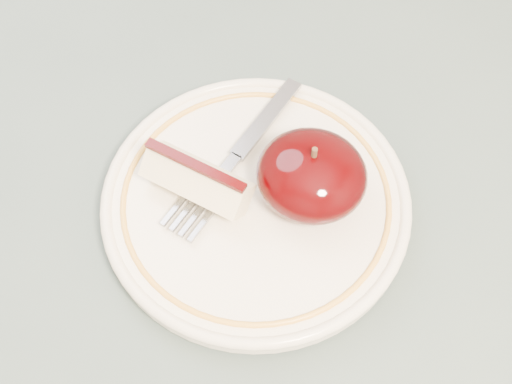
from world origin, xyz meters
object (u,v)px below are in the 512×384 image
at_px(plate, 256,202).
at_px(table, 155,247).
at_px(fork, 236,158).
at_px(apple_half, 312,175).

bearing_deg(plate, table, -165.80).
distance_m(table, fork, 0.13).
bearing_deg(fork, plate, -122.34).
height_order(apple_half, fork, apple_half).
relative_size(table, apple_half, 11.38).
distance_m(plate, apple_half, 0.05).
xyz_separation_m(apple_half, fork, (-0.06, 0.00, -0.02)).
bearing_deg(apple_half, plate, -149.45).
bearing_deg(apple_half, table, -160.79).
bearing_deg(fork, apple_half, -84.55).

